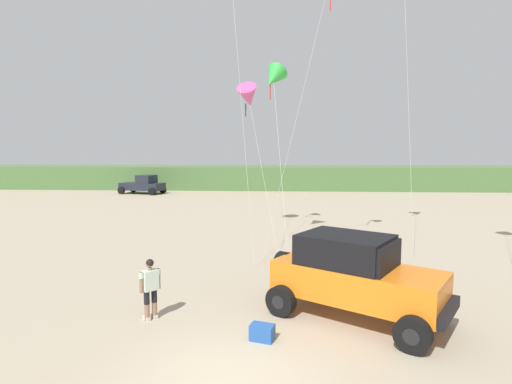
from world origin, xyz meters
name	(u,v)px	position (x,y,z in m)	size (l,w,h in m)	color
ground_plane	(231,380)	(0.00, 0.00, 0.00)	(220.00, 220.00, 0.00)	tan
dune_ridge	(248,177)	(-3.04, 41.88, 1.33)	(90.00, 8.52, 2.65)	#4C703D
jeep	(354,275)	(2.96, 3.18, 1.20)	(4.96, 4.32, 2.26)	orange
person_watching	(150,286)	(-2.50, 2.75, 0.94)	(0.47, 0.48, 1.67)	#8C664C
cooler_box	(262,332)	(0.54, 1.74, 0.19)	(0.56, 0.36, 0.38)	#23519E
distant_pickup	(143,185)	(-13.53, 34.27, 0.94)	(4.93, 3.43, 1.98)	#1E232D
kite_orange_streamer	(248,97)	(-0.82, 14.88, 7.46)	(2.37, 6.78, 8.25)	#E04C93
kite_yellow_diamond	(273,78)	(0.59, 11.93, 7.92)	(1.70, 6.37, 8.69)	green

